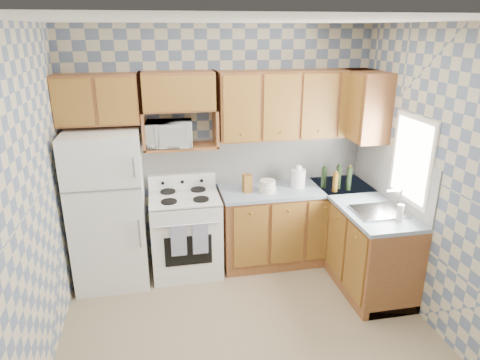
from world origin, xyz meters
name	(u,v)px	position (x,y,z in m)	size (l,w,h in m)	color
floor	(251,337)	(0.00, 0.00, 0.00)	(3.40, 3.40, 0.00)	#887659
back_wall	(221,148)	(0.00, 1.60, 1.35)	(3.40, 0.02, 2.70)	slate
right_wall	(441,185)	(1.70, 0.00, 1.35)	(0.02, 3.20, 2.70)	slate
backsplash_back	(255,159)	(0.40, 1.59, 1.20)	(2.60, 0.01, 0.56)	silver
backsplash_right	(390,173)	(1.69, 0.80, 1.20)	(0.01, 1.60, 0.56)	silver
refrigerator	(108,209)	(-1.27, 1.25, 0.84)	(0.75, 0.70, 1.68)	white
stove_body	(186,234)	(-0.47, 1.28, 0.45)	(0.76, 0.65, 0.90)	white
cooktop	(184,197)	(-0.47, 1.28, 0.91)	(0.76, 0.65, 0.03)	silver
backguard	(182,181)	(-0.47, 1.55, 1.00)	(0.76, 0.08, 0.17)	white
dish_towel_left	(179,241)	(-0.57, 0.93, 0.56)	(0.16, 0.03, 0.34)	navy
dish_towel_right	(200,239)	(-0.34, 0.93, 0.56)	(0.16, 0.03, 0.34)	navy
base_cabinets_back	(295,225)	(0.82, 1.30, 0.44)	(1.75, 0.60, 0.88)	brown
base_cabinets_right	(358,239)	(1.40, 0.80, 0.44)	(0.60, 1.60, 0.88)	brown
countertop_back	(297,189)	(0.82, 1.30, 0.90)	(1.77, 0.63, 0.04)	slate
countertop_right	(362,201)	(1.40, 0.80, 0.90)	(0.63, 1.60, 0.04)	slate
upper_cabinets_back	(296,104)	(0.82, 1.44, 1.85)	(1.75, 0.33, 0.74)	brown
upper_cabinets_fridge	(97,99)	(-1.29, 1.44, 1.97)	(0.82, 0.33, 0.50)	brown
upper_cabinets_right	(363,105)	(1.53, 1.25, 1.85)	(0.33, 0.70, 0.74)	brown
microwave_shelf	(181,146)	(-0.47, 1.44, 1.44)	(0.80, 0.33, 0.03)	brown
microwave	(169,134)	(-0.59, 1.42, 1.58)	(0.48, 0.33, 0.27)	white
sink	(379,212)	(1.40, 0.45, 0.93)	(0.48, 0.40, 0.03)	#B7B7BC
window	(412,160)	(1.69, 0.45, 1.45)	(0.02, 0.66, 0.86)	silver
bottle_0	(338,177)	(1.27, 1.16, 1.06)	(0.06, 0.06, 0.27)	black
bottle_1	(349,179)	(1.37, 1.10, 1.05)	(0.06, 0.06, 0.25)	black
bottle_2	(349,177)	(1.42, 1.20, 1.04)	(0.06, 0.06, 0.24)	#5E3C10
bottle_3	(335,182)	(1.20, 1.08, 1.03)	(0.06, 0.06, 0.22)	#5E3C10
bottle_4	(324,177)	(1.12, 1.22, 1.04)	(0.06, 0.06, 0.25)	black
knife_block	(247,183)	(0.23, 1.26, 1.02)	(0.09, 0.09, 0.20)	brown
electric_kettle	(298,178)	(0.84, 1.30, 1.02)	(0.16, 0.16, 0.21)	white
food_containers	(267,186)	(0.46, 1.23, 0.99)	(0.20, 0.20, 0.13)	beige
soap_bottle	(400,213)	(1.48, 0.22, 1.01)	(0.06, 0.06, 0.17)	beige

